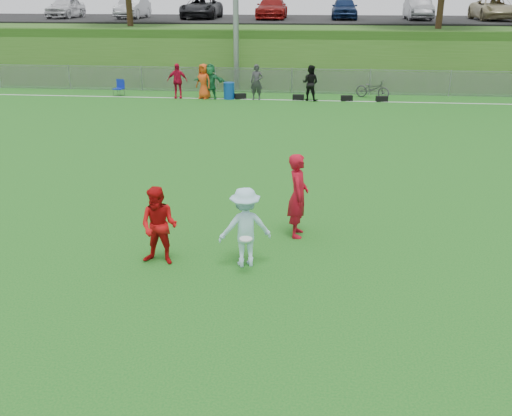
# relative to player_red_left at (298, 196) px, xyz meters

# --- Properties ---
(ground) EXTENTS (120.00, 120.00, 0.00)m
(ground) POSITION_rel_player_red_left_xyz_m (-0.97, -1.66, -0.93)
(ground) COLOR #135A19
(ground) RESTS_ON ground
(sideline_far) EXTENTS (60.00, 0.10, 0.01)m
(sideline_far) POSITION_rel_player_red_left_xyz_m (-0.97, 16.34, -0.93)
(sideline_far) COLOR white
(sideline_far) RESTS_ON ground
(fence) EXTENTS (58.00, 0.06, 1.30)m
(fence) POSITION_rel_player_red_left_xyz_m (-0.97, 18.34, -0.28)
(fence) COLOR gray
(fence) RESTS_ON ground
(berm) EXTENTS (120.00, 18.00, 3.00)m
(berm) POSITION_rel_player_red_left_xyz_m (-0.97, 29.34, 0.57)
(berm) COLOR #295517
(berm) RESTS_ON ground
(parking_lot) EXTENTS (120.00, 12.00, 0.10)m
(parking_lot) POSITION_rel_player_red_left_xyz_m (-0.97, 31.34, 2.12)
(parking_lot) COLOR black
(parking_lot) RESTS_ON berm
(car_row) EXTENTS (32.04, 5.18, 1.44)m
(car_row) POSITION_rel_player_red_left_xyz_m (-2.14, 30.34, 2.89)
(car_row) COLOR silver
(car_row) RESTS_ON parking_lot
(spectator_row) EXTENTS (7.58, 0.86, 1.69)m
(spectator_row) POSITION_rel_player_red_left_xyz_m (-3.92, 16.34, -0.08)
(spectator_row) COLOR red
(spectator_row) RESTS_ON ground
(gear_bags) EXTENTS (7.50, 0.44, 0.26)m
(gear_bags) POSITION_rel_player_red_left_xyz_m (0.33, 16.44, -0.80)
(gear_bags) COLOR black
(gear_bags) RESTS_ON ground
(player_red_left) EXTENTS (0.45, 0.68, 1.86)m
(player_red_left) POSITION_rel_player_red_left_xyz_m (0.00, 0.00, 0.00)
(player_red_left) COLOR #AE0C1E
(player_red_left) RESTS_ON ground
(player_red_center) EXTENTS (0.85, 0.70, 1.59)m
(player_red_center) POSITION_rel_player_red_left_xyz_m (-2.65, -1.66, -0.14)
(player_red_center) COLOR red
(player_red_center) RESTS_ON ground
(player_blue) EXTENTS (1.17, 0.89, 1.61)m
(player_blue) POSITION_rel_player_red_left_xyz_m (-0.96, -1.57, -0.13)
(player_blue) COLOR #AEDFF2
(player_blue) RESTS_ON ground
(frisbee) EXTENTS (0.24, 0.24, 0.02)m
(frisbee) POSITION_rel_player_red_left_xyz_m (-0.90, -2.00, -0.18)
(frisbee) COLOR white
(frisbee) RESTS_ON ground
(recycling_bin) EXTENTS (0.59, 0.59, 0.80)m
(recycling_bin) POSITION_rel_player_red_left_xyz_m (-3.97, 16.37, -0.53)
(recycling_bin) COLOR #0D3D93
(recycling_bin) RESTS_ON ground
(camp_chair) EXTENTS (0.55, 0.56, 0.81)m
(camp_chair) POSITION_rel_player_red_left_xyz_m (-9.67, 16.62, -0.69)
(camp_chair) COLOR #0E2198
(camp_chair) RESTS_ON ground
(bicycle) EXTENTS (1.83, 1.32, 0.92)m
(bicycle) POSITION_rel_player_red_left_xyz_m (3.11, 17.34, -0.47)
(bicycle) COLOR #2F2F32
(bicycle) RESTS_ON ground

